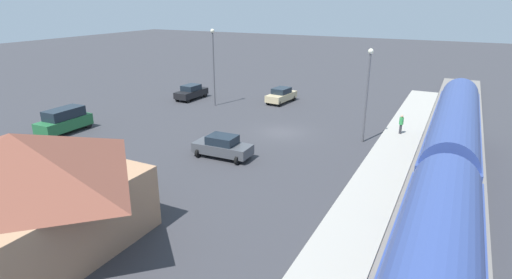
% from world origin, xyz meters
% --- Properties ---
extents(ground_plane, '(200.00, 200.00, 0.00)m').
position_xyz_m(ground_plane, '(0.00, 0.00, 0.00)').
color(ground_plane, '#38383D').
extents(railway_track, '(4.80, 70.00, 0.30)m').
position_xyz_m(railway_track, '(-14.00, 0.00, 0.09)').
color(railway_track, slate).
rests_on(railway_track, ground).
extents(platform, '(3.20, 46.00, 0.30)m').
position_xyz_m(platform, '(-10.00, 0.00, 0.15)').
color(platform, '#A8A399').
rests_on(platform, ground).
extents(station_building, '(9.94, 9.65, 5.76)m').
position_xyz_m(station_building, '(4.00, 22.00, 3.00)').
color(station_building, tan).
rests_on(station_building, ground).
extents(pedestrian_on_platform, '(0.36, 0.36, 1.71)m').
position_xyz_m(pedestrian_on_platform, '(-9.80, -3.53, 1.28)').
color(pedestrian_on_platform, '#333338').
rests_on(pedestrian_on_platform, platform).
extents(suv_green, '(2.04, 4.93, 2.22)m').
position_xyz_m(suv_green, '(17.54, 8.98, 1.15)').
color(suv_green, '#236638').
rests_on(suv_green, ground).
extents(sedan_black, '(2.01, 4.57, 1.74)m').
position_xyz_m(sedan_black, '(15.00, -6.97, 0.88)').
color(sedan_black, black).
rests_on(sedan_black, ground).
extents(sedan_tan, '(2.29, 4.67, 1.74)m').
position_xyz_m(sedan_tan, '(4.59, -10.35, 0.88)').
color(sedan_tan, '#C6B284').
rests_on(sedan_tan, ground).
extents(sedan_charcoal, '(4.55, 2.37, 1.74)m').
position_xyz_m(sedan_charcoal, '(1.56, 7.73, 0.88)').
color(sedan_charcoal, '#47494F').
rests_on(sedan_charcoal, ground).
extents(light_pole_near_platform, '(0.44, 0.44, 7.82)m').
position_xyz_m(light_pole_near_platform, '(-7.20, -0.72, 4.92)').
color(light_pole_near_platform, '#515156').
rests_on(light_pole_near_platform, ground).
extents(light_pole_lot_center, '(0.44, 0.44, 8.49)m').
position_xyz_m(light_pole_lot_center, '(10.77, -5.60, 5.28)').
color(light_pole_lot_center, '#515156').
rests_on(light_pole_lot_center, ground).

